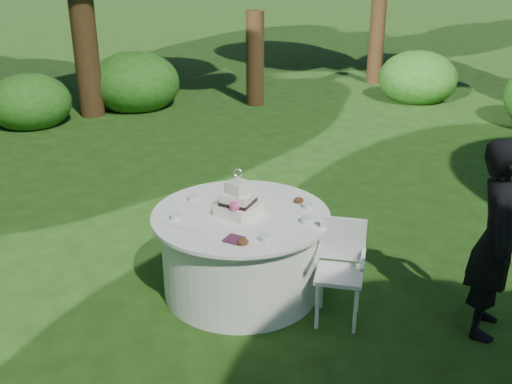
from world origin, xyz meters
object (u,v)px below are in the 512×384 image
chair (341,262)px  napkins (234,239)px  table (241,252)px  cake (238,202)px  guest (497,240)px

chair → napkins: bearing=-145.5°
table → cake: bearing=-105.9°
chair → table: bearing=-178.4°
guest → table: (-2.05, -0.41, -0.43)m
guest → chair: 1.22m
napkins → table: 0.64m
guest → chair: bearing=103.3°
table → chair: size_ratio=1.79×
napkins → guest: 2.04m
table → cake: cake is taller
chair → guest: bearing=19.1°
table → guest: bearing=11.4°
cake → chair: cake is taller
napkins → chair: chair is taller
guest → table: bearing=95.6°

